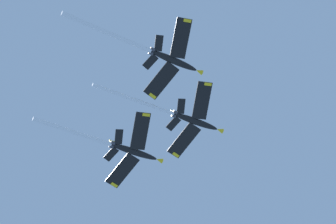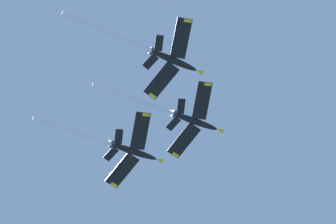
% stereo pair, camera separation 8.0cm
% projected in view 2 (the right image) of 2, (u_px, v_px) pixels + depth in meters
% --- Properties ---
extents(jet_lead, '(30.69, 19.52, 9.94)m').
position_uv_depth(jet_lead, '(182.00, 117.00, 123.97)').
color(jet_lead, black).
extents(jet_left_wing, '(28.88, 19.23, 10.54)m').
position_uv_depth(jet_left_wing, '(117.00, 146.00, 122.12)').
color(jet_left_wing, black).
extents(jet_right_wing, '(30.96, 20.35, 10.75)m').
position_uv_depth(jet_right_wing, '(152.00, 51.00, 117.36)').
color(jet_right_wing, black).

